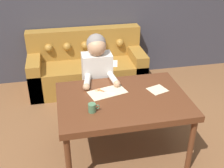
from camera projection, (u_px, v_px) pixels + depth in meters
name	position (u px, v px, depth m)	size (l,w,h in m)	color
ground_plane	(115.00, 156.00, 3.24)	(16.00, 16.00, 0.00)	brown
wall_back	(87.00, 2.00, 4.44)	(8.00, 0.06, 2.60)	#383842
dining_table	(123.00, 103.00, 3.00)	(1.38, 0.97, 0.74)	#562D19
couch	(87.00, 68.00, 4.57)	(1.82, 0.76, 0.92)	olive
person	(97.00, 80.00, 3.51)	(0.43, 0.56, 1.24)	#33281E
pattern_paper_main	(107.00, 92.00, 3.07)	(0.45, 0.32, 0.00)	beige
pattern_paper_offcut	(157.00, 90.00, 3.12)	(0.24, 0.23, 0.00)	beige
scissors	(102.00, 91.00, 3.09)	(0.21, 0.18, 0.01)	silver
mug	(92.00, 108.00, 2.72)	(0.11, 0.08, 0.09)	#47704C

